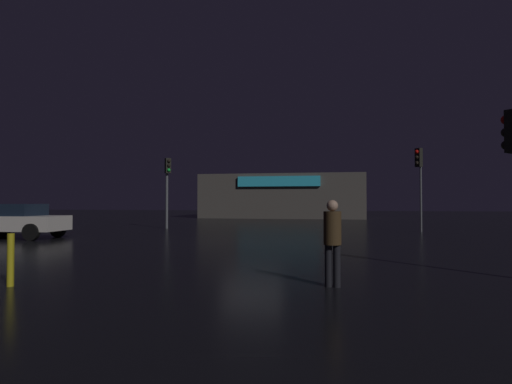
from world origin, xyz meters
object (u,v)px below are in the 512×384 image
object	(u,v)px
car_near	(16,220)
pedestrian	(332,236)
traffic_signal_opposite	(419,168)
store_building	(284,196)
traffic_signal_cross_left	(167,180)

from	to	relation	value
car_near	pedestrian	xyz separation A→B (m)	(13.93, -8.13, 0.17)
traffic_signal_opposite	pedestrian	world-z (taller)	traffic_signal_opposite
store_building	car_near	world-z (taller)	store_building
traffic_signal_cross_left	pedestrian	world-z (taller)	traffic_signal_cross_left
store_building	pedestrian	size ratio (longest dim) A/B	9.65
traffic_signal_cross_left	car_near	world-z (taller)	traffic_signal_cross_left
car_near	traffic_signal_cross_left	bearing A→B (deg)	63.34
store_building	pedestrian	distance (m)	35.52
traffic_signal_opposite	store_building	bearing A→B (deg)	116.95
traffic_signal_cross_left	store_building	bearing A→B (deg)	76.45
store_building	traffic_signal_opposite	world-z (taller)	traffic_signal_opposite
store_building	pedestrian	bearing A→B (deg)	-81.22
store_building	traffic_signal_cross_left	world-z (taller)	store_building
pedestrian	traffic_signal_cross_left	bearing A→B (deg)	122.45
store_building	traffic_signal_cross_left	bearing A→B (deg)	-103.55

